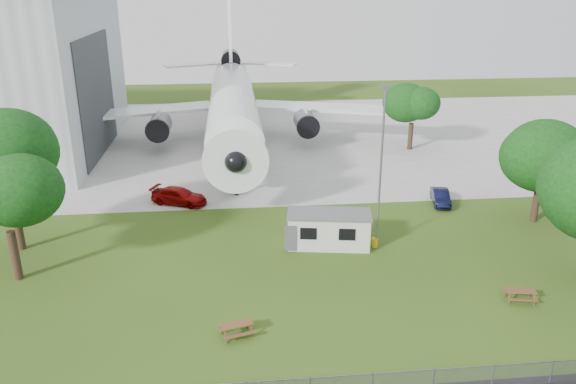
{
  "coord_description": "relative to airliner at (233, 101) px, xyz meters",
  "views": [
    {
      "loc": [
        -2.21,
        -30.72,
        18.65
      ],
      "look_at": [
        1.77,
        8.0,
        4.0
      ],
      "focal_mm": 35.0,
      "sensor_mm": 36.0,
      "label": 1
    }
  ],
  "objects": [
    {
      "name": "concrete_apron",
      "position": [
        2.0,
        2.14,
        -5.25
      ],
      "size": [
        120.0,
        46.0,
        0.03
      ],
      "primitive_type": "cube",
      "color": "#B7B7B2",
      "rests_on": "ground"
    },
    {
      "name": "car_apron_van",
      "position": [
        -5.1,
        -19.31,
        -4.54
      ],
      "size": [
        5.43,
        3.85,
        1.46
      ],
      "primitive_type": "imported",
      "rotation": [
        0.0,
        0.0,
        1.17
      ],
      "color": "maroon",
      "rests_on": "ground"
    },
    {
      "name": "airliner",
      "position": [
        0.0,
        0.0,
        0.0
      ],
      "size": [
        46.36,
        47.73,
        17.69
      ],
      "color": "white",
      "rests_on": "ground"
    },
    {
      "name": "picnic_east",
      "position": [
        17.21,
        -37.93,
        -5.27
      ],
      "size": [
        2.05,
        1.81,
        0.76
      ],
      "primitive_type": null,
      "rotation": [
        0.0,
        0.0,
        -0.19
      ],
      "color": "brown",
      "rests_on": "ground"
    },
    {
      "name": "ground",
      "position": [
        2.0,
        -35.86,
        -5.27
      ],
      "size": [
        160.0,
        160.0,
        0.0
      ],
      "primitive_type": "plane",
      "color": "#44621D"
    },
    {
      "name": "lamp_mast",
      "position": [
        10.2,
        -29.66,
        0.73
      ],
      "size": [
        0.16,
        0.16,
        12.0
      ],
      "primitive_type": "cylinder",
      "color": "slate",
      "rests_on": "ground"
    },
    {
      "name": "tree_far_apron",
      "position": [
        20.64,
        -4.45,
        0.1
      ],
      "size": [
        5.45,
        5.45,
        8.12
      ],
      "color": "#382619",
      "rests_on": "ground"
    },
    {
      "name": "tree_east_back",
      "position": [
        24.41,
        -26.16,
        0.13
      ],
      "size": [
        8.22,
        8.22,
        9.52
      ],
      "color": "#382619",
      "rests_on": "ground"
    },
    {
      "name": "picnic_west",
      "position": [
        -0.35,
        -39.8,
        -5.27
      ],
      "size": [
        2.14,
        1.93,
        0.76
      ],
      "primitive_type": null,
      "rotation": [
        0.0,
        0.0,
        0.27
      ],
      "color": "brown",
      "rests_on": "ground"
    },
    {
      "name": "tree_west_small",
      "position": [
        -14.74,
        -31.82,
        0.68
      ],
      "size": [
        5.83,
        5.83,
        8.89
      ],
      "color": "#382619",
      "rests_on": "ground"
    },
    {
      "name": "site_cabin",
      "position": [
        6.74,
        -28.92,
        -3.96
      ],
      "size": [
        6.93,
        3.65,
        2.62
      ],
      "color": "silver",
      "rests_on": "ground"
    },
    {
      "name": "tree_west_big",
      "position": [
        -16.06,
        -27.16,
        1.8
      ],
      "size": [
        7.58,
        7.58,
        10.87
      ],
      "color": "#382619",
      "rests_on": "ground"
    },
    {
      "name": "car_ne_sedan",
      "position": [
        18.06,
        -21.67,
        -4.63
      ],
      "size": [
        2.1,
        4.1,
        1.29
      ],
      "primitive_type": "imported",
      "rotation": [
        0.0,
        0.0,
        -0.2
      ],
      "color": "black",
      "rests_on": "ground"
    }
  ]
}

